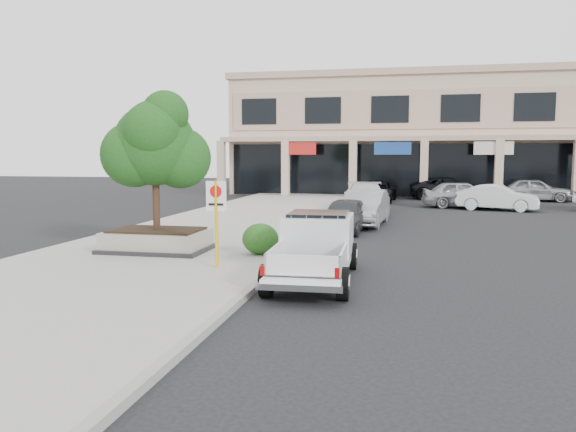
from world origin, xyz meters
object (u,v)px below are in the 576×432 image
Objects in this scene: no_parking_sign at (216,212)px; lot_car_d at (450,188)px; planter at (157,240)px; lot_car_e at (535,190)px; planter_tree at (161,145)px; pickup_truck at (314,249)px; curb_car_a at (345,215)px; curb_car_b at (365,208)px; lot_car_b at (497,198)px; curb_car_d at (376,191)px; curb_car_c at (365,198)px; lot_car_a at (463,194)px.

no_parking_sign is 0.41× the size of lot_car_d.
lot_car_e reaches higher than planter.
planter_tree reaches higher than planter.
curb_car_a is (-0.24, 9.18, -0.13)m from pickup_truck.
planter_tree reaches higher than curb_car_b.
lot_car_b is at bearing -168.25° from lot_car_d.
curb_car_d is at bearing 69.77° from lot_car_b.
planter_tree is 0.87× the size of lot_car_e.
curb_car_d is (5.44, 21.72, -2.71)m from planter_tree.
curb_car_b is at bearing 74.57° from no_parking_sign.
planter_tree is at bearing -115.98° from curb_car_c.
planter is 0.79× the size of curb_car_a.
curb_car_a is at bearing 149.18° from lot_car_a.
lot_car_a reaches higher than lot_car_b.
curb_car_a is 7.68m from curb_car_c.
curb_car_b is at bearing 57.48° from planter_tree.
planter_tree is at bearing 156.76° from lot_car_b.
curb_car_b is 5.29m from curb_car_c.
pickup_truck is 21.16m from lot_car_b.
planter_tree is 0.72× the size of lot_car_d.
planter is 0.67× the size of curb_car_b.
curb_car_d is at bearing 52.96° from lot_car_a.
lot_car_a reaches higher than curb_car_d.
planter_tree reaches higher than no_parking_sign.
lot_car_d is (5.01, 3.14, 0.07)m from curb_car_d.
curb_car_b is 1.08× the size of lot_car_b.
curb_car_a is 2.48m from curb_car_b.
curb_car_c is at bearing 87.61° from pickup_truck.
curb_car_c is at bearing 80.63° from no_parking_sign.
curb_car_c reaches higher than curb_car_d.
lot_car_a is 1.06× the size of lot_car_b.
planter_tree is at bearing -122.86° from curb_car_a.
lot_car_d is (10.45, 24.87, -2.64)m from planter_tree.
lot_car_a is 2.22m from lot_car_b.
lot_car_a is (5.43, 4.36, -0.01)m from curb_car_c.
lot_car_a is (5.45, 21.22, -0.02)m from pickup_truck.
planter is 2.95m from planter_tree.
no_parking_sign is at bearing -93.44° from curb_car_d.
curb_car_d is at bearing 87.24° from pickup_truck.
no_parking_sign is 24.19m from curb_car_d.
planter is 0.63× the size of curb_car_d.
lot_car_e reaches higher than lot_car_d.
planter_tree reaches higher than lot_car_d.
planter_tree is 3.87m from no_parking_sign.
no_parking_sign reaches higher than curb_car_a.
curb_car_b is 10.76m from lot_car_b.
lot_car_a is 0.84× the size of lot_car_d.
lot_car_d is (-0.25, 6.37, -0.03)m from lot_car_a.
curb_car_a is at bearing -97.49° from curb_car_c.
lot_car_d is at bearing 91.73° from lot_car_e.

